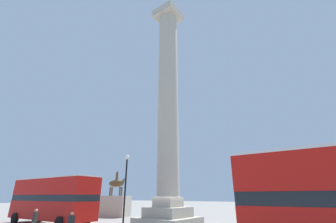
{
  "coord_description": "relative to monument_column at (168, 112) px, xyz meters",
  "views": [
    {
      "loc": [
        12.87,
        -17.26,
        2.51
      ],
      "look_at": [
        0.0,
        0.0,
        10.67
      ],
      "focal_mm": 24.0,
      "sensor_mm": 36.0,
      "label": 1
    }
  ],
  "objects": [
    {
      "name": "street_lamp",
      "position": [
        -2.67,
        -2.74,
        -7.23
      ],
      "size": [
        0.41,
        0.41,
        6.12
      ],
      "color": "black",
      "rests_on": "ground_plane"
    },
    {
      "name": "pedestrian_by_plinth",
      "position": [
        -5.81,
        -8.55,
        -9.7
      ],
      "size": [
        0.41,
        0.44,
        1.65
      ],
      "rotation": [
        0.0,
        0.0,
        5.4
      ],
      "color": "#4C473D",
      "rests_on": "ground_plane"
    },
    {
      "name": "bus_a",
      "position": [
        -10.18,
        -5.22,
        -8.25
      ],
      "size": [
        10.94,
        3.34,
        4.26
      ],
      "rotation": [
        0.0,
        0.0,
        0.06
      ],
      "color": "#B7140F",
      "rests_on": "ground_plane"
    },
    {
      "name": "equestrian_statue",
      "position": [
        -12.28,
        4.54,
        -9.05
      ],
      "size": [
        4.35,
        3.74,
        5.84
      ],
      "rotation": [
        0.0,
        0.0,
        0.36
      ],
      "color": "#ADA593",
      "rests_on": "ground_plane"
    },
    {
      "name": "monument_column",
      "position": [
        0.0,
        0.0,
        0.0
      ],
      "size": [
        4.58,
        4.58,
        24.79
      ],
      "color": "#ADA593",
      "rests_on": "ground_plane"
    }
  ]
}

